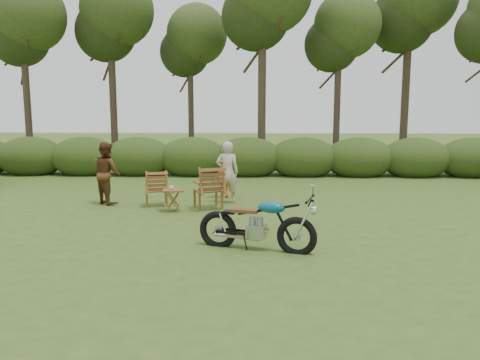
{
  "coord_description": "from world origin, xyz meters",
  "views": [
    {
      "loc": [
        0.35,
        -7.84,
        2.36
      ],
      "look_at": [
        -0.01,
        1.82,
        0.9
      ],
      "focal_mm": 35.0,
      "sensor_mm": 36.0,
      "label": 1
    }
  ],
  "objects_px": {
    "motorcycle": "(256,249)",
    "lawn_chair_left": "(157,205)",
    "lawn_chair_right": "(208,208)",
    "adult_b": "(108,203)",
    "cup": "(172,188)",
    "side_table": "(173,200)",
    "adult_a": "(227,202)",
    "child": "(225,197)"
  },
  "relations": [
    {
      "from": "cup",
      "to": "adult_b",
      "type": "bearing_deg",
      "value": 154.54
    },
    {
      "from": "lawn_chair_right",
      "to": "adult_b",
      "type": "xyz_separation_m",
      "value": [
        -2.61,
        0.46,
        0.0
      ]
    },
    {
      "from": "cup",
      "to": "child",
      "type": "distance_m",
      "value": 2.18
    },
    {
      "from": "motorcycle",
      "to": "lawn_chair_left",
      "type": "bearing_deg",
      "value": 140.4
    },
    {
      "from": "motorcycle",
      "to": "side_table",
      "type": "height_order",
      "value": "motorcycle"
    },
    {
      "from": "lawn_chair_right",
      "to": "cup",
      "type": "distance_m",
      "value": 1.06
    },
    {
      "from": "cup",
      "to": "adult_a",
      "type": "relative_size",
      "value": 0.08
    },
    {
      "from": "lawn_chair_left",
      "to": "cup",
      "type": "xyz_separation_m",
      "value": [
        0.52,
        -0.71,
        0.56
      ]
    },
    {
      "from": "cup",
      "to": "adult_b",
      "type": "distance_m",
      "value": 2.07
    },
    {
      "from": "side_table",
      "to": "adult_b",
      "type": "bearing_deg",
      "value": 155.03
    },
    {
      "from": "cup",
      "to": "adult_a",
      "type": "xyz_separation_m",
      "value": [
        1.23,
        1.11,
        -0.56
      ]
    },
    {
      "from": "adult_a",
      "to": "adult_b",
      "type": "height_order",
      "value": "adult_a"
    },
    {
      "from": "lawn_chair_left",
      "to": "side_table",
      "type": "bearing_deg",
      "value": 112.25
    },
    {
      "from": "adult_b",
      "to": "child",
      "type": "bearing_deg",
      "value": -120.6
    },
    {
      "from": "lawn_chair_right",
      "to": "side_table",
      "type": "bearing_deg",
      "value": 4.26
    },
    {
      "from": "lawn_chair_right",
      "to": "cup",
      "type": "xyz_separation_m",
      "value": [
        -0.81,
        -0.4,
        0.56
      ]
    },
    {
      "from": "motorcycle",
      "to": "adult_b",
      "type": "distance_m",
      "value": 5.36
    },
    {
      "from": "adult_a",
      "to": "child",
      "type": "height_order",
      "value": "adult_a"
    },
    {
      "from": "adult_a",
      "to": "child",
      "type": "relative_size",
      "value": 1.38
    },
    {
      "from": "lawn_chair_right",
      "to": "lawn_chair_left",
      "type": "height_order",
      "value": "lawn_chair_right"
    },
    {
      "from": "adult_b",
      "to": "child",
      "type": "distance_m",
      "value": 3.05
    },
    {
      "from": "cup",
      "to": "side_table",
      "type": "bearing_deg",
      "value": 12.64
    },
    {
      "from": "child",
      "to": "side_table",
      "type": "bearing_deg",
      "value": 37.13
    },
    {
      "from": "cup",
      "to": "adult_b",
      "type": "relative_size",
      "value": 0.08
    },
    {
      "from": "side_table",
      "to": "motorcycle",
      "type": "bearing_deg",
      "value": -56.46
    },
    {
      "from": "side_table",
      "to": "adult_b",
      "type": "height_order",
      "value": "adult_b"
    },
    {
      "from": "lawn_chair_right",
      "to": "adult_b",
      "type": "height_order",
      "value": "adult_b"
    },
    {
      "from": "cup",
      "to": "adult_a",
      "type": "height_order",
      "value": "adult_a"
    },
    {
      "from": "adult_a",
      "to": "lawn_chair_left",
      "type": "bearing_deg",
      "value": 8.35
    },
    {
      "from": "motorcycle",
      "to": "lawn_chair_right",
      "type": "relative_size",
      "value": 1.91
    },
    {
      "from": "child",
      "to": "cup",
      "type": "bearing_deg",
      "value": 36.59
    },
    {
      "from": "cup",
      "to": "child",
      "type": "bearing_deg",
      "value": 58.33
    },
    {
      "from": "lawn_chair_left",
      "to": "cup",
      "type": "distance_m",
      "value": 1.04
    },
    {
      "from": "motorcycle",
      "to": "lawn_chair_left",
      "type": "height_order",
      "value": "motorcycle"
    },
    {
      "from": "lawn_chair_left",
      "to": "child",
      "type": "height_order",
      "value": "child"
    },
    {
      "from": "motorcycle",
      "to": "adult_a",
      "type": "bearing_deg",
      "value": 116.51
    },
    {
      "from": "lawn_chair_left",
      "to": "side_table",
      "type": "distance_m",
      "value": 0.93
    },
    {
      "from": "lawn_chair_right",
      "to": "adult_b",
      "type": "bearing_deg",
      "value": -32.37
    },
    {
      "from": "lawn_chair_left",
      "to": "side_table",
      "type": "xyz_separation_m",
      "value": [
        0.55,
        -0.7,
        0.26
      ]
    },
    {
      "from": "adult_a",
      "to": "adult_b",
      "type": "bearing_deg",
      "value": 0.24
    },
    {
      "from": "adult_b",
      "to": "adult_a",
      "type": "bearing_deg",
      "value": -133.67
    },
    {
      "from": "adult_b",
      "to": "cup",
      "type": "bearing_deg",
      "value": -163.88
    }
  ]
}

